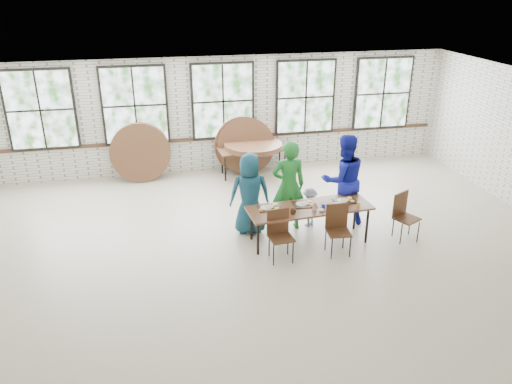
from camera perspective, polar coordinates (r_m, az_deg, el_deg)
The scene contains 13 objects.
room at distance 12.98m, azimuth -3.79°, elevation 10.12°, with size 12.00×12.00×12.00m.
dining_table at distance 9.64m, azimuth 6.14°, elevation -1.98°, with size 2.45×0.98×0.74m.
chair_near_left at distance 9.10m, azimuth 2.69°, elevation -4.41°, with size 0.46×0.44×0.95m.
chair_near_right at distance 9.41m, azimuth 9.30°, elevation -3.72°, with size 0.46×0.44×0.95m.
chair_spare at distance 10.19m, azimuth 16.49°, elevation -2.21°, with size 0.56×0.55×0.95m.
adult_teal at distance 9.90m, azimuth -0.72°, elevation -0.20°, with size 0.82×0.53×1.67m, color #1A4F64.
adult_green at distance 10.04m, azimuth 3.74°, elevation 0.72°, with size 0.68×0.45×1.87m, color #1E7328.
toddler at distance 10.38m, azimuth 6.14°, elevation -1.72°, with size 0.54×0.31×0.83m, color #13173B.
adult_blue at distance 10.39m, azimuth 9.94°, elevation 1.38°, with size 0.94×0.73×1.93m, color #161D9A.
storage_table at distance 12.92m, azimuth -0.32°, elevation 4.83°, with size 1.86×0.90×0.74m.
tabletop_clutter at distance 9.63m, azimuth 6.97°, elevation -1.53°, with size 1.97×0.56×0.11m.
round_tops_stacked at distance 12.88m, azimuth -0.32°, elevation 5.33°, with size 1.50×1.50×0.13m.
round_tops_leaning at distance 12.91m, azimuth -7.16°, elevation 4.87°, with size 4.21×0.43×1.50m.
Camera 1 is at (-1.81, -8.07, 4.80)m, focal length 35.00 mm.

